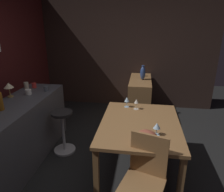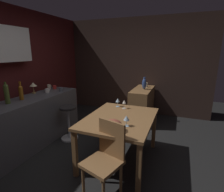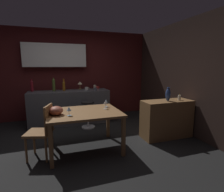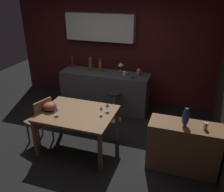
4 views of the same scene
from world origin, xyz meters
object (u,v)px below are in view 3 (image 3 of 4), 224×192
at_px(sideboard_cabinet, 166,119).
at_px(wine_glass_center, 69,109).
at_px(wine_bottle_olive, 54,85).
at_px(counter_lamp, 80,83).
at_px(dining_table, 84,116).
at_px(wine_glass_right, 106,101).
at_px(wine_bottle_amber, 64,85).
at_px(bar_stool, 88,114).
at_px(wine_bottle_ruby, 32,86).
at_px(wine_glass_left, 105,103).
at_px(vase_ceramic_blue, 168,94).
at_px(fruit_bowl, 56,111).
at_px(cup_slate, 95,89).
at_px(cup_red, 98,88).
at_px(chair_near_window, 43,130).
at_px(cup_cream, 95,87).
at_px(pillar_candle_tall, 179,98).
at_px(cup_white, 87,88).

xyz_separation_m(sideboard_cabinet, wine_glass_center, (-2.10, -0.22, 0.44)).
distance_m(wine_bottle_olive, counter_lamp, 0.73).
xyz_separation_m(dining_table, wine_glass_center, (-0.28, -0.19, 0.19)).
relative_size(wine_glass_right, wine_bottle_amber, 0.49).
relative_size(bar_stool, wine_bottle_ruby, 2.11).
height_order(wine_glass_right, wine_glass_center, wine_glass_right).
bearing_deg(wine_glass_left, wine_bottle_olive, 118.43).
relative_size(bar_stool, vase_ceramic_blue, 2.29).
relative_size(dining_table, fruit_bowl, 5.43).
relative_size(wine_glass_right, cup_slate, 1.40).
relative_size(wine_glass_center, counter_lamp, 0.69).
xyz_separation_m(wine_bottle_olive, counter_lamp, (0.71, 0.16, -0.01)).
distance_m(cup_red, counter_lamp, 0.51).
bearing_deg(bar_stool, vase_ceramic_blue, -38.00).
xyz_separation_m(sideboard_cabinet, cup_red, (-1.11, 1.76, 0.53)).
relative_size(wine_glass_left, wine_glass_right, 0.98).
xyz_separation_m(dining_table, wine_bottle_ruby, (-1.03, 1.89, 0.40)).
height_order(dining_table, counter_lamp, counter_lamp).
bearing_deg(wine_glass_center, wine_bottle_amber, 88.52).
xyz_separation_m(chair_near_window, wine_bottle_amber, (0.48, 1.81, 0.54)).
bearing_deg(bar_stool, cup_red, 56.47).
relative_size(fruit_bowl, vase_ceramic_blue, 0.80).
distance_m(wine_glass_right, cup_slate, 1.32).
xyz_separation_m(wine_bottle_olive, cup_slate, (1.07, -0.23, -0.14)).
bearing_deg(dining_table, sideboard_cabinet, 1.18).
xyz_separation_m(wine_glass_left, wine_bottle_olive, (-0.91, 1.69, 0.22)).
height_order(wine_glass_left, wine_glass_center, wine_glass_left).
relative_size(wine_glass_right, cup_cream, 1.44).
height_order(wine_bottle_amber, vase_ceramic_blue, wine_bottle_amber).
bearing_deg(wine_glass_right, wine_glass_center, -152.45).
xyz_separation_m(chair_near_window, wine_bottle_ruby, (-0.32, 1.96, 0.55)).
bearing_deg(bar_stool, counter_lamp, 95.54).
relative_size(bar_stool, counter_lamp, 3.11).
distance_m(dining_table, wine_bottle_amber, 1.80).
bearing_deg(wine_glass_left, chair_near_window, -173.00).
height_order(wine_glass_left, counter_lamp, counter_lamp).
relative_size(sideboard_cabinet, wine_glass_left, 7.14).
xyz_separation_m(wine_glass_center, wine_bottle_olive, (-0.21, 1.94, 0.23)).
bearing_deg(wine_glass_center, wine_glass_right, 27.55).
bearing_deg(pillar_candle_tall, cup_cream, 127.02).
xyz_separation_m(sideboard_cabinet, wine_glass_left, (-1.39, 0.03, 0.44)).
relative_size(wine_bottle_olive, wine_bottle_ruby, 1.11).
bearing_deg(wine_glass_right, vase_ceramic_blue, -9.28).
distance_m(bar_stool, cup_white, 0.79).
distance_m(wine_bottle_olive, wine_bottle_amber, 0.26).
relative_size(wine_bottle_ruby, pillar_candle_tall, 2.33).
height_order(chair_near_window, wine_bottle_amber, wine_bottle_amber).
height_order(chair_near_window, wine_glass_right, chair_near_window).
distance_m(fruit_bowl, cup_red, 2.22).
bearing_deg(vase_ceramic_blue, wine_glass_center, -174.88).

